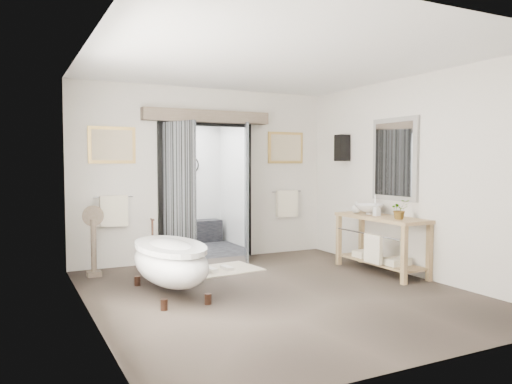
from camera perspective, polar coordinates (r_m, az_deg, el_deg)
ground_plane at (r=6.44m, az=2.45°, el=-11.46°), size 5.00×5.00×0.00m
room_shell at (r=6.11m, az=2.74°, el=5.34°), size 4.52×5.02×2.91m
shower_room at (r=9.93m, az=-8.83°, el=-0.96°), size 2.22×2.01×2.51m
back_wall_dressing at (r=8.32m, az=-5.32°, el=2.78°), size 3.82×0.78×2.52m
clawfoot_tub at (r=6.37m, az=-9.81°, el=-7.74°), size 0.80×1.78×0.87m
vanity at (r=7.72m, az=14.00°, el=-5.24°), size 0.57×1.60×0.85m
pedestal_mirror at (r=7.63m, az=-18.07°, el=-5.87°), size 0.31×0.20×1.03m
rug at (r=7.75m, az=-4.19°, el=-8.85°), size 1.29×0.94×0.01m
slippers at (r=7.66m, az=-4.23°, el=-8.74°), size 0.39×0.29×0.05m
basin at (r=7.90m, az=12.80°, el=-1.94°), size 0.59×0.59×0.15m
plant at (r=7.32m, az=16.09°, el=-1.92°), size 0.30×0.27×0.28m
soap_bottle_a at (r=7.68m, az=13.64°, el=-1.94°), size 0.10×0.10×0.20m
soap_bottle_b at (r=8.09m, az=11.37°, el=-1.70°), size 0.18×0.18×0.18m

